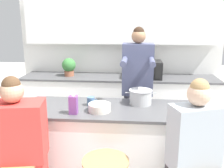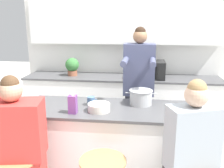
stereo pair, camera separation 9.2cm
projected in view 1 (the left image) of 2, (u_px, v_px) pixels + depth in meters
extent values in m
cube|color=silver|center=(120.00, 49.00, 4.32)|extent=(3.44, 0.06, 2.70)
cube|color=white|center=(120.00, 21.00, 4.09)|extent=(3.16, 0.16, 0.75)
cube|color=white|center=(119.00, 105.00, 4.22)|extent=(3.16, 0.58, 0.91)
cube|color=#4C4C4F|center=(119.00, 78.00, 4.10)|extent=(3.19, 0.61, 0.03)
cube|color=white|center=(111.00, 145.00, 2.82)|extent=(1.88, 0.66, 0.83)
cube|color=#4C4C4F|center=(111.00, 109.00, 2.72)|extent=(1.92, 0.70, 0.03)
cylinder|color=tan|center=(19.00, 159.00, 2.22)|extent=(0.42, 0.42, 0.02)
cylinder|color=tan|center=(106.00, 161.00, 2.19)|extent=(0.42, 0.42, 0.02)
cylinder|color=tan|center=(196.00, 167.00, 2.11)|extent=(0.42, 0.42, 0.02)
cube|color=#383842|center=(136.00, 126.00, 3.37)|extent=(0.34, 0.23, 0.91)
cube|color=#474C6B|center=(138.00, 69.00, 3.17)|extent=(0.40, 0.23, 0.65)
cylinder|color=#474C6B|center=(124.00, 62.00, 2.87)|extent=(0.08, 0.36, 0.07)
cylinder|color=#474C6B|center=(152.00, 62.00, 2.84)|extent=(0.08, 0.36, 0.07)
sphere|color=#936B4C|center=(139.00, 36.00, 3.07)|extent=(0.18, 0.18, 0.18)
sphere|color=black|center=(139.00, 32.00, 3.06)|extent=(0.14, 0.14, 0.14)
cube|color=red|center=(16.00, 131.00, 2.16)|extent=(0.53, 0.36, 0.52)
sphere|color=tan|center=(12.00, 91.00, 2.07)|extent=(0.22, 0.22, 0.19)
sphere|color=#513823|center=(11.00, 85.00, 2.05)|extent=(0.18, 0.18, 0.16)
cube|color=#9EA8B2|center=(195.00, 137.00, 2.03)|extent=(0.47, 0.35, 0.54)
sphere|color=#DBB293|center=(199.00, 94.00, 1.94)|extent=(0.24, 0.24, 0.19)
sphere|color=#A37F51|center=(200.00, 88.00, 1.93)|extent=(0.19, 0.19, 0.15)
cylinder|color=#B7BABC|center=(141.00, 97.00, 2.82)|extent=(0.25, 0.25, 0.16)
cylinder|color=#B7BABC|center=(141.00, 90.00, 2.80)|extent=(0.26, 0.26, 0.01)
cylinder|color=#B7BABC|center=(127.00, 93.00, 2.82)|extent=(0.05, 0.01, 0.01)
cylinder|color=#B7BABC|center=(154.00, 93.00, 2.80)|extent=(0.05, 0.01, 0.01)
cylinder|color=silver|center=(99.00, 107.00, 2.60)|extent=(0.23, 0.23, 0.08)
cylinder|color=#4C7099|center=(91.00, 101.00, 2.78)|extent=(0.08, 0.08, 0.10)
torus|color=#4C7099|center=(96.00, 101.00, 2.77)|extent=(0.04, 0.01, 0.04)
ellipsoid|color=yellow|center=(179.00, 113.00, 2.50)|extent=(0.11, 0.04, 0.05)
ellipsoid|color=yellow|center=(175.00, 112.00, 2.54)|extent=(0.09, 0.11, 0.05)
ellipsoid|color=yellow|center=(181.00, 112.00, 2.53)|extent=(0.10, 0.10, 0.05)
cube|color=#7A428E|center=(73.00, 105.00, 2.52)|extent=(0.08, 0.08, 0.19)
cylinder|color=white|center=(73.00, 95.00, 2.50)|extent=(0.04, 0.04, 0.02)
cube|color=black|center=(146.00, 69.00, 4.00)|extent=(0.50, 0.38, 0.28)
cube|color=black|center=(143.00, 72.00, 3.81)|extent=(0.31, 0.01, 0.21)
cube|color=black|center=(158.00, 72.00, 3.80)|extent=(0.09, 0.01, 0.22)
cylinder|color=#93563D|center=(69.00, 73.00, 4.15)|extent=(0.16, 0.16, 0.09)
sphere|color=#387538|center=(69.00, 65.00, 4.12)|extent=(0.23, 0.23, 0.23)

